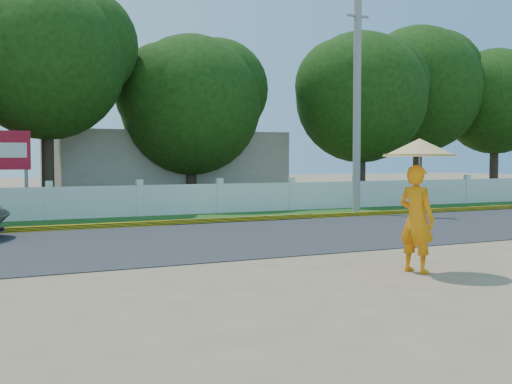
% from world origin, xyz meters
% --- Properties ---
extents(ground, '(120.00, 120.00, 0.00)m').
position_xyz_m(ground, '(0.00, 0.00, 0.00)').
color(ground, '#9E8460').
rests_on(ground, ground).
extents(road, '(60.00, 7.00, 0.02)m').
position_xyz_m(road, '(0.00, 4.50, 0.01)').
color(road, '#38383A').
rests_on(road, ground).
extents(grass_verge, '(60.00, 3.50, 0.03)m').
position_xyz_m(grass_verge, '(0.00, 9.75, 0.01)').
color(grass_verge, '#2D601E').
rests_on(grass_verge, ground).
extents(curb, '(40.00, 0.18, 0.16)m').
position_xyz_m(curb, '(0.00, 8.05, 0.08)').
color(curb, yellow).
rests_on(curb, ground).
extents(fence, '(40.00, 0.10, 1.10)m').
position_xyz_m(fence, '(0.00, 11.20, 0.55)').
color(fence, silver).
rests_on(fence, ground).
extents(building_near, '(10.00, 6.00, 3.20)m').
position_xyz_m(building_near, '(3.00, 18.00, 1.60)').
color(building_near, '#B7AD99').
rests_on(building_near, ground).
extents(utility_pole, '(0.28, 0.28, 7.97)m').
position_xyz_m(utility_pole, '(7.52, 9.04, 3.98)').
color(utility_pole, gray).
rests_on(utility_pole, ground).
extents(monk_with_parasol, '(1.31, 1.31, 2.38)m').
position_xyz_m(monk_with_parasol, '(1.47, -1.51, 1.55)').
color(monk_with_parasol, orange).
rests_on(monk_with_parasol, ground).
extents(tree_row, '(38.76, 7.85, 8.64)m').
position_xyz_m(tree_row, '(3.01, 14.23, 4.90)').
color(tree_row, '#473828').
rests_on(tree_row, ground).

